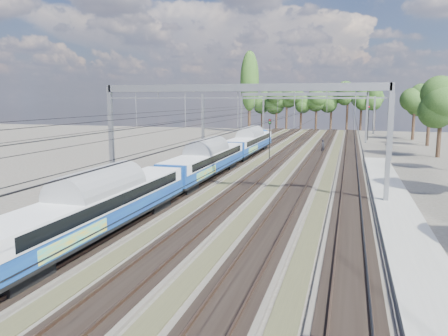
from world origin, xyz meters
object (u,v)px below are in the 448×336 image
(emu_train, at_px, (206,157))
(worker, at_px, (323,146))
(signal_far, at_px, (368,118))
(signal_near, at_px, (270,134))

(emu_train, xyz_separation_m, worker, (9.51, 25.56, -1.34))
(emu_train, xyz_separation_m, signal_far, (16.51, 48.84, 1.81))
(emu_train, xyz_separation_m, signal_near, (3.39, 15.58, 1.04))
(emu_train, relative_size, signal_far, 8.76)
(worker, relative_size, signal_far, 0.30)
(worker, xyz_separation_m, signal_far, (7.01, 23.28, 3.15))
(signal_near, bearing_deg, signal_far, 71.17)
(worker, relative_size, signal_near, 0.37)
(signal_far, bearing_deg, emu_train, -98.60)
(signal_far, bearing_deg, worker, -96.66)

